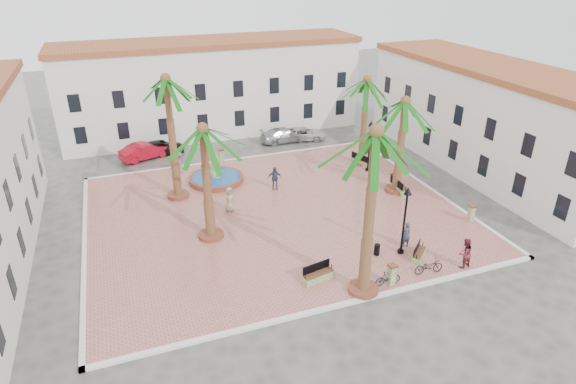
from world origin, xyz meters
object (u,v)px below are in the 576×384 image
pedestrian_fountain_b (275,178)px  car_silver (284,135)px  lamppost_s (406,209)px  car_white (303,134)px  palm_s (375,151)px  lamppost_e (370,137)px  palm_ne (366,90)px  bench_ne (361,161)px  pedestrian_north (179,162)px  bench_se (419,254)px  palm_sw (204,143)px  palm_e (404,113)px  bicycle_b (388,278)px  car_black (161,147)px  cyclist_a (406,234)px  pedestrian_east (395,178)px  bench_s (318,276)px  bollard_e (471,213)px  bench_e (399,188)px  bicycle_a (429,266)px  palm_nw (167,92)px  bollard_se (392,274)px  pedestrian_fountain_a (230,199)px  litter_bin (377,250)px  cyclist_b (465,253)px  fountain (216,178)px  bollard_n (221,156)px

pedestrian_fountain_b → car_silver: size_ratio=0.39×
lamppost_s → car_white: (2.23, 21.86, -2.59)m
palm_s → lamppost_e: palm_s is taller
lamppost_s → palm_ne: bearing=71.6°
palm_ne → bench_ne: 6.39m
palm_s → pedestrian_north: (-6.95, 20.02, -7.39)m
bench_se → lamppost_s: size_ratio=0.35×
palm_sw → palm_e: 15.36m
palm_sw → bicycle_b: palm_sw is taller
lamppost_s → car_black: 25.71m
bench_se → car_silver: 22.81m
cyclist_a → pedestrian_east: 8.72m
palm_s → bench_s: bearing=137.4°
cyclist_a → bollard_e: bearing=-168.8°
bench_s → bench_e: size_ratio=1.00×
bicycle_a → pedestrian_fountain_b: 14.73m
palm_nw → pedestrian_east: 18.60m
bollard_e → car_silver: (-6.58, 20.18, -0.08)m
lamppost_e → pedestrian_fountain_b: (-8.79, -0.72, -2.08)m
palm_s → bench_e: (8.67, 10.28, -8.03)m
bench_e → bollard_se: 12.39m
bollard_se → bicycle_a: 2.62m
palm_e → pedestrian_fountain_a: 14.31m
litter_bin → bicycle_a: size_ratio=0.40×
pedestrian_fountain_b → car_white: (6.66, 10.38, -0.47)m
pedestrian_fountain_b → cyclist_b: bearing=-48.3°
pedestrian_north → pedestrian_east: pedestrian_north is taller
pedestrian_north → bollard_e: bearing=-140.2°
bollard_e → bicycle_b: 10.22m
car_white → car_black: bearing=104.5°
lamppost_e → pedestrian_fountain_a: bearing=-166.6°
bicycle_b → pedestrian_fountain_b: bearing=12.3°
lamppost_e → car_silver: size_ratio=0.91×
bicycle_a → car_white: car_white is taller
bollard_e → bicycle_b: bearing=-154.8°
bicycle_a → bollard_se: bearing=99.1°
palm_nw → bench_s: palm_nw is taller
fountain → bicycle_a: fountain is taller
car_black → palm_e: bearing=-135.0°
pedestrian_east → fountain: bearing=-99.5°
pedestrian_fountain_a → pedestrian_north: pedestrian_north is taller
palm_s → bollard_n: bearing=98.6°
bench_e → car_black: bearing=49.5°
bicycle_a → cyclist_b: cyclist_b is taller
palm_ne → bench_se: size_ratio=5.05×
bicycle_b → car_black: bearing=25.1°
bench_e → litter_bin: bench_e is taller
fountain → lamppost_e: bearing=-10.2°
bollard_se → pedestrian_east: pedestrian_east is taller
litter_bin → cyclist_b: (4.18, -2.93, 0.60)m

